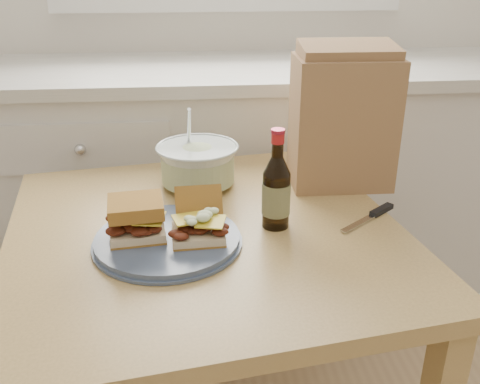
{
  "coord_description": "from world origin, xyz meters",
  "views": [
    {
      "loc": [
        -0.16,
        -0.2,
        1.3
      ],
      "look_at": [
        -0.05,
        0.89,
        0.81
      ],
      "focal_mm": 40.0,
      "sensor_mm": 36.0,
      "label": 1
    }
  ],
  "objects": [
    {
      "name": "sandwich_left",
      "position": [
        -0.28,
        0.82,
        0.79
      ],
      "size": [
        0.12,
        0.12,
        0.08
      ],
      "rotation": [
        0.0,
        0.0,
        0.12
      ],
      "color": "beige",
      "rests_on": "plate"
    },
    {
      "name": "coleslaw_bowl",
      "position": [
        -0.14,
        1.12,
        0.79
      ],
      "size": [
        0.22,
        0.22,
        0.22
      ],
      "color": "silver",
      "rests_on": "dining_table"
    },
    {
      "name": "cabinet_run",
      "position": [
        -0.0,
        1.7,
        0.47
      ],
      "size": [
        2.5,
        0.64,
        0.94
      ],
      "color": "silver",
      "rests_on": "ground"
    },
    {
      "name": "dining_table",
      "position": [
        -0.13,
        0.88,
        0.62
      ],
      "size": [
        1.0,
        1.0,
        0.73
      ],
      "rotation": [
        0.0,
        0.0,
        0.15
      ],
      "color": "tan",
      "rests_on": "ground"
    },
    {
      "name": "sandwich_right",
      "position": [
        -0.15,
        0.82,
        0.78
      ],
      "size": [
        0.11,
        0.15,
        0.09
      ],
      "rotation": [
        0.0,
        0.0,
        0.05
      ],
      "color": "beige",
      "rests_on": "plate"
    },
    {
      "name": "plate",
      "position": [
        -0.22,
        0.81,
        0.74
      ],
      "size": [
        0.31,
        0.31,
        0.02
      ],
      "primitive_type": "cylinder",
      "color": "#465471",
      "rests_on": "dining_table"
    },
    {
      "name": "knife",
      "position": [
        0.27,
        0.9,
        0.74
      ],
      "size": [
        0.16,
        0.13,
        0.01
      ],
      "rotation": [
        0.0,
        0.0,
        0.66
      ],
      "color": "silver",
      "rests_on": "dining_table"
    },
    {
      "name": "beer_bottle",
      "position": [
        0.03,
        0.87,
        0.82
      ],
      "size": [
        0.06,
        0.06,
        0.23
      ],
      "rotation": [
        0.0,
        0.0,
        0.37
      ],
      "color": "black",
      "rests_on": "dining_table"
    },
    {
      "name": "paper_bag",
      "position": [
        0.23,
        1.11,
        0.9
      ],
      "size": [
        0.26,
        0.18,
        0.34
      ],
      "primitive_type": "cube",
      "rotation": [
        0.0,
        0.0,
        -0.03
      ],
      "color": "#936447",
      "rests_on": "dining_table"
    }
  ]
}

